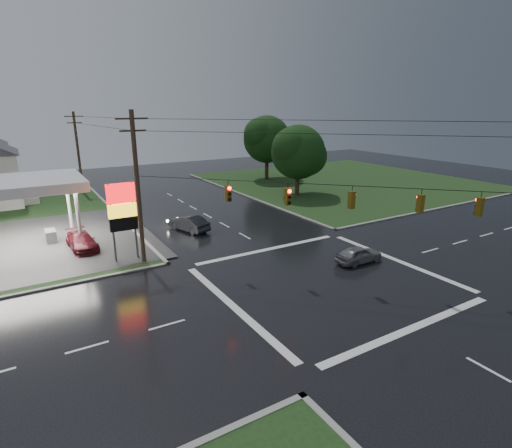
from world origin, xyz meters
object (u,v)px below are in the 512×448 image
car_pump (82,241)px  tree_ne_far (268,139)px  utility_pole_n (78,152)px  car_crossing (359,254)px  utility_pole_nw (138,187)px  tree_ne_near (299,152)px  car_north (189,223)px  pylon_sign (122,209)px

car_pump → tree_ne_far: bearing=28.0°
utility_pole_n → tree_ne_far: 26.96m
tree_ne_far → car_crossing: bearing=-111.5°
tree_ne_far → car_crossing: 35.70m
utility_pole_nw → car_pump: bearing=123.1°
tree_ne_near → car_north: 19.71m
car_pump → tree_ne_near: bearing=10.3°
tree_ne_far → pylon_sign: bearing=-139.6°
pylon_sign → utility_pole_n: (1.00, 27.50, 1.46)m
tree_ne_near → car_crossing: tree_ne_near is taller
utility_pole_n → car_crossing: bearing=-69.6°
tree_ne_near → tree_ne_far: (3.01, 12.00, 0.62)m
pylon_sign → car_crossing: size_ratio=1.61×
pylon_sign → tree_ne_far: bearing=40.4°
tree_ne_far → tree_ne_near: bearing=-104.1°
utility_pole_nw → tree_ne_near: (23.64, 12.49, -0.16)m
tree_ne_far → car_pump: size_ratio=2.13×
car_crossing → pylon_sign: bearing=59.1°
utility_pole_n → utility_pole_nw: bearing=-90.0°
utility_pole_n → car_north: (5.83, -22.93, -4.74)m
tree_ne_far → utility_pole_nw: bearing=-137.4°
pylon_sign → utility_pole_n: bearing=87.9°
utility_pole_nw → tree_ne_near: bearing=27.9°
car_crossing → utility_pole_nw: bearing=60.2°
tree_ne_far → car_crossing: size_ratio=2.64×
tree_ne_far → car_north: bearing=-137.7°
utility_pole_nw → car_north: (5.83, 5.57, -5.00)m
pylon_sign → car_pump: (-2.50, 4.37, -3.34)m
pylon_sign → car_pump: bearing=119.7°
utility_pole_n → car_crossing: size_ratio=2.83×
tree_ne_near → car_pump: size_ratio=1.95×
utility_pole_n → car_pump: 23.88m
utility_pole_n → car_pump: bearing=-98.6°
tree_ne_far → car_pump: bearing=-147.6°
car_north → car_pump: size_ratio=0.96×
tree_ne_near → car_crossing: size_ratio=2.42×
tree_ne_far → car_pump: tree_ne_far is taller
car_north → car_crossing: size_ratio=1.18×
car_pump → car_crossing: bearing=-42.9°
pylon_sign → tree_ne_near: (24.64, 11.49, 1.55)m
tree_ne_near → car_crossing: (-9.93, -20.80, -4.93)m
tree_ne_near → car_crossing: 23.57m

